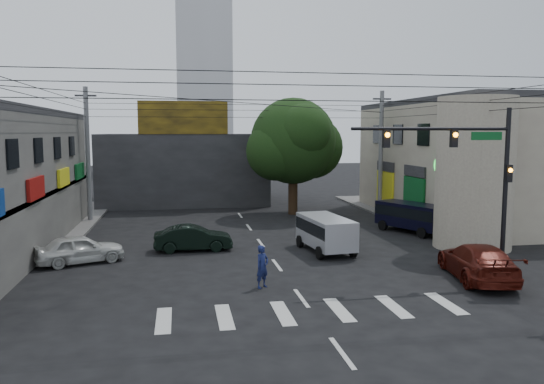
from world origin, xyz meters
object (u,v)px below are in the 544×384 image
object	(u,v)px
utility_pole_far_right	(381,153)
traffic_officer	(262,267)
utility_pole_far_left	(88,155)
maroon_sedan	(477,262)
street_tree	(293,141)
dark_sedan	(193,238)
traffic_gantry	(471,164)
white_compact	(80,249)
silver_minivan	(326,235)
navy_van	(412,218)

from	to	relation	value
utility_pole_far_right	traffic_officer	size ratio (longest dim) A/B	5.37
utility_pole_far_left	maroon_sedan	bearing A→B (deg)	-44.05
street_tree	dark_sedan	size ratio (longest dim) A/B	2.16
traffic_gantry	utility_pole_far_left	bearing A→B (deg)	137.14
utility_pole_far_left	white_compact	distance (m)	12.70
utility_pole_far_left	dark_sedan	distance (m)	12.85
utility_pole_far_right	silver_minivan	xyz separation A→B (m)	(-7.53, -11.71, -3.69)
utility_pole_far_right	utility_pole_far_left	bearing A→B (deg)	180.00
street_tree	traffic_officer	bearing A→B (deg)	-105.85
dark_sedan	silver_minivan	xyz separation A→B (m)	(6.72, -1.50, 0.25)
traffic_gantry	white_compact	world-z (taller)	traffic_gantry
street_tree	maroon_sedan	world-z (taller)	street_tree
utility_pole_far_right	navy_van	distance (m)	8.40
utility_pole_far_left	silver_minivan	world-z (taller)	utility_pole_far_left
utility_pole_far_left	white_compact	xyz separation A→B (m)	(1.41, -12.00, -3.92)
traffic_gantry	traffic_officer	size ratio (longest dim) A/B	4.20
silver_minivan	white_compact	bearing A→B (deg)	84.81
dark_sedan	navy_van	world-z (taller)	navy_van
utility_pole_far_right	traffic_officer	distance (m)	21.31
utility_pole_far_left	traffic_officer	size ratio (longest dim) A/B	5.37
utility_pole_far_right	maroon_sedan	distance (m)	18.36
street_tree	traffic_officer	world-z (taller)	street_tree
utility_pole_far_right	maroon_sedan	size ratio (longest dim) A/B	1.66
street_tree	white_compact	size ratio (longest dim) A/B	2.02
utility_pole_far_left	silver_minivan	distance (m)	18.22
utility_pole_far_left	dark_sedan	world-z (taller)	utility_pole_far_left
utility_pole_far_right	dark_sedan	bearing A→B (deg)	-144.39
dark_sedan	navy_van	size ratio (longest dim) A/B	0.83
street_tree	utility_pole_far_right	size ratio (longest dim) A/B	0.95
traffic_gantry	dark_sedan	xyz separation A→B (m)	(-11.57, 6.80, -4.17)
utility_pole_far_right	white_compact	world-z (taller)	utility_pole_far_right
traffic_gantry	white_compact	bearing A→B (deg)	163.52
navy_van	utility_pole_far_left	bearing A→B (deg)	44.86
street_tree	silver_minivan	bearing A→B (deg)	-94.63
dark_sedan	maroon_sedan	size ratio (longest dim) A/B	0.73
utility_pole_far_right	silver_minivan	world-z (taller)	utility_pole_far_right
utility_pole_far_right	traffic_gantry	bearing A→B (deg)	-98.94
street_tree	dark_sedan	bearing A→B (deg)	-124.67
dark_sedan	navy_van	distance (m)	13.65
utility_pole_far_right	white_compact	bearing A→B (deg)	-148.51
traffic_gantry	utility_pole_far_left	size ratio (longest dim) A/B	0.78
traffic_gantry	white_compact	xyz separation A→B (m)	(-16.91, 5.00, -4.15)
silver_minivan	navy_van	size ratio (longest dim) A/B	0.91
traffic_gantry	navy_van	bearing A→B (deg)	79.24
white_compact	traffic_officer	world-z (taller)	traffic_officer
white_compact	navy_van	size ratio (longest dim) A/B	0.89
dark_sedan	utility_pole_far_left	bearing A→B (deg)	33.26
maroon_sedan	traffic_officer	size ratio (longest dim) A/B	3.24
street_tree	traffic_officer	distance (m)	19.67
navy_van	silver_minivan	bearing A→B (deg)	97.59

